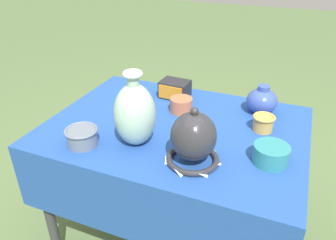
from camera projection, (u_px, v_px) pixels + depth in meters
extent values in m
plane|color=#567042|center=(174.00, 235.00, 1.75)|extent=(14.00, 14.00, 0.00)
cylinder|color=#38383D|center=(48.00, 208.00, 1.48)|extent=(0.04, 0.04, 0.64)
cylinder|color=#38383D|center=(122.00, 135.00, 2.03)|extent=(0.04, 0.04, 0.64)
cylinder|color=#38383D|center=(285.00, 172.00, 1.71)|extent=(0.04, 0.04, 0.64)
cube|color=#38383D|center=(176.00, 129.00, 1.43)|extent=(1.07, 0.78, 0.03)
cube|color=#234C9E|center=(176.00, 126.00, 1.42)|extent=(1.09, 0.80, 0.01)
cube|color=#234C9E|center=(135.00, 213.00, 1.17)|extent=(1.09, 0.01, 0.30)
ellipsoid|color=#A8CCB7|center=(135.00, 115.00, 1.24)|extent=(0.16, 0.16, 0.25)
cylinder|color=#A8CCB7|center=(133.00, 80.00, 1.17)|extent=(0.04, 0.04, 0.05)
torus|color=white|center=(133.00, 74.00, 1.15)|extent=(0.07, 0.07, 0.02)
torus|color=#2D2D33|center=(192.00, 159.00, 1.18)|extent=(0.19, 0.19, 0.02)
ellipsoid|color=#2D2D33|center=(193.00, 136.00, 1.14)|extent=(0.16, 0.16, 0.18)
sphere|color=#2D2D33|center=(195.00, 111.00, 1.09)|extent=(0.03, 0.03, 0.03)
cone|color=white|center=(219.00, 165.00, 1.15)|extent=(0.01, 0.04, 0.03)
cone|color=white|center=(214.00, 151.00, 1.22)|extent=(0.04, 0.03, 0.03)
cone|color=white|center=(195.00, 144.00, 1.27)|extent=(0.04, 0.02, 0.03)
cone|color=white|center=(174.00, 147.00, 1.25)|extent=(0.03, 0.04, 0.03)
cone|color=white|center=(166.00, 160.00, 1.18)|extent=(0.03, 0.04, 0.03)
cone|color=white|center=(178.00, 172.00, 1.11)|extent=(0.04, 0.02, 0.03)
cone|color=white|center=(202.00, 175.00, 1.10)|extent=(0.04, 0.03, 0.03)
cube|color=#232328|center=(175.00, 89.00, 1.65)|extent=(0.15, 0.11, 0.08)
cube|color=orange|center=(170.00, 93.00, 1.61)|extent=(0.12, 0.01, 0.07)
cylinder|color=#BC6642|center=(181.00, 105.00, 1.51)|extent=(0.10, 0.10, 0.07)
cylinder|color=teal|center=(271.00, 154.00, 1.17)|extent=(0.13, 0.13, 0.07)
cylinder|color=slate|center=(82.00, 138.00, 1.27)|extent=(0.12, 0.12, 0.07)
torus|color=slate|center=(81.00, 130.00, 1.25)|extent=(0.13, 0.13, 0.01)
cylinder|color=gold|center=(263.00, 124.00, 1.37)|extent=(0.08, 0.08, 0.06)
torus|color=gold|center=(264.00, 117.00, 1.35)|extent=(0.09, 0.09, 0.01)
ellipsoid|color=#3851A8|center=(262.00, 101.00, 1.49)|extent=(0.14, 0.14, 0.12)
cylinder|color=#3851A8|center=(264.00, 88.00, 1.46)|extent=(0.05, 0.05, 0.02)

